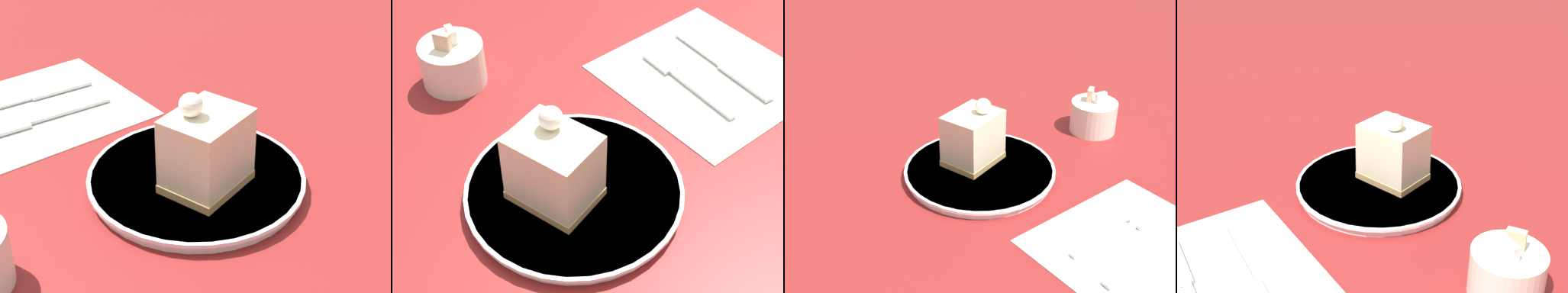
# 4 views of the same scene
# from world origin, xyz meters

# --- Properties ---
(ground_plane) EXTENTS (4.00, 4.00, 0.00)m
(ground_plane) POSITION_xyz_m (0.00, 0.00, 0.00)
(ground_plane) COLOR maroon
(plate) EXTENTS (0.22, 0.22, 0.01)m
(plate) POSITION_xyz_m (0.00, 0.03, 0.01)
(plate) COLOR white
(plate) RESTS_ON ground_plane
(cake_slice) EXTENTS (0.07, 0.08, 0.10)m
(cake_slice) POSITION_xyz_m (-0.02, 0.04, 0.06)
(cake_slice) COLOR #AD8451
(cake_slice) RESTS_ON plate
(napkin) EXTENTS (0.26, 0.27, 0.00)m
(napkin) POSITION_xyz_m (0.25, 0.02, 0.00)
(napkin) COLOR white
(napkin) RESTS_ON ground_plane
(fork) EXTENTS (0.06, 0.15, 0.00)m
(fork) POSITION_xyz_m (0.23, 0.04, 0.01)
(fork) COLOR #B2B2B7
(fork) RESTS_ON napkin
(knife) EXTENTS (0.06, 0.16, 0.00)m
(knife) POSITION_xyz_m (0.28, -0.01, 0.01)
(knife) COLOR #B2B2B7
(knife) RESTS_ON napkin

